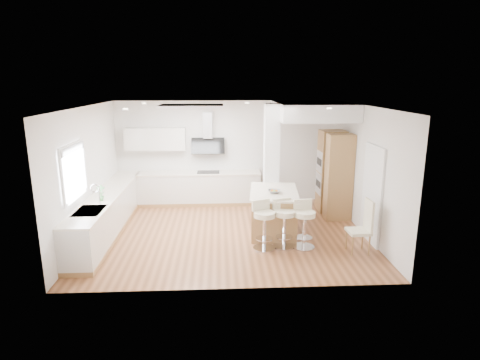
{
  "coord_description": "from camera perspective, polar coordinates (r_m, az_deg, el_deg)",
  "views": [
    {
      "loc": [
        -0.19,
        -8.45,
        3.32
      ],
      "look_at": [
        0.27,
        0.4,
        1.12
      ],
      "focal_mm": 30.0,
      "sensor_mm": 36.0,
      "label": 1
    }
  ],
  "objects": [
    {
      "name": "wall_right",
      "position": [
        9.23,
        17.32,
        1.32
      ],
      "size": [
        0.04,
        5.0,
        2.8
      ],
      "primitive_type": "cube",
      "color": "silver",
      "rests_on": "ground"
    },
    {
      "name": "ceiling",
      "position": [
        9.08,
        -1.57,
        -7.49
      ],
      "size": [
        6.0,
        5.0,
        0.02
      ],
      "primitive_type": "cube",
      "color": "white",
      "rests_on": "ground"
    },
    {
      "name": "wall_left",
      "position": [
        9.11,
        -20.86,
        0.87
      ],
      "size": [
        0.04,
        5.0,
        2.8
      ],
      "primitive_type": "cube",
      "color": "silver",
      "rests_on": "ground"
    },
    {
      "name": "peninsula",
      "position": [
        9.01,
        4.79,
        -4.46
      ],
      "size": [
        1.2,
        1.67,
        1.02
      ],
      "rotation": [
        0.0,
        0.0,
        -0.11
      ],
      "color": "#A77C47",
      "rests_on": "ground"
    },
    {
      "name": "counter_back",
      "position": [
        11.02,
        -6.65,
        0.08
      ],
      "size": [
        3.62,
        0.63,
        2.5
      ],
      "color": "#A77C47",
      "rests_on": "ground"
    },
    {
      "name": "soffit",
      "position": [
        10.14,
        10.24,
        9.67
      ],
      "size": [
        1.78,
        2.2,
        0.4
      ],
      "color": "white",
      "rests_on": "ground"
    },
    {
      "name": "skylight",
      "position": [
        9.09,
        -6.86,
        10.4
      ],
      "size": [
        4.1,
        2.1,
        0.06
      ],
      "color": "white",
      "rests_on": "ground"
    },
    {
      "name": "bar_stool_a",
      "position": [
        8.07,
        3.42,
        -6.04
      ],
      "size": [
        0.59,
        0.59,
        1.0
      ],
      "rotation": [
        0.0,
        0.0,
        0.39
      ],
      "color": "silver",
      "rests_on": "ground"
    },
    {
      "name": "oven_column",
      "position": [
        10.35,
        13.2,
        0.91
      ],
      "size": [
        0.63,
        1.21,
        2.1
      ],
      "color": "#A77C47",
      "rests_on": "ground"
    },
    {
      "name": "pillar",
      "position": [
        9.67,
        4.46,
        2.47
      ],
      "size": [
        0.35,
        0.35,
        2.8
      ],
      "color": "white",
      "rests_on": "ground"
    },
    {
      "name": "bar_stool_b",
      "position": [
        8.21,
        6.3,
        -5.78
      ],
      "size": [
        0.56,
        0.56,
        1.0
      ],
      "rotation": [
        0.0,
        0.0,
        0.29
      ],
      "color": "silver",
      "rests_on": "ground"
    },
    {
      "name": "dining_chair",
      "position": [
        8.26,
        17.17,
        -6.09
      ],
      "size": [
        0.44,
        0.44,
        1.08
      ],
      "rotation": [
        0.0,
        0.0,
        0.04
      ],
      "color": "#EEE5C1",
      "rests_on": "ground"
    },
    {
      "name": "counter_left",
      "position": [
        9.48,
        -18.23,
        -4.34
      ],
      "size": [
        0.63,
        4.5,
        1.35
      ],
      "color": "#A77C47",
      "rests_on": "ground"
    },
    {
      "name": "bar_stool_c",
      "position": [
        8.22,
        9.12,
        -5.88
      ],
      "size": [
        0.49,
        0.49,
        0.98
      ],
      "rotation": [
        0.0,
        0.0,
        0.12
      ],
      "color": "silver",
      "rests_on": "ground"
    },
    {
      "name": "wall_back",
      "position": [
        11.12,
        -1.95,
        4.01
      ],
      "size": [
        6.0,
        0.04,
        2.8
      ],
      "primitive_type": "cube",
      "color": "silver",
      "rests_on": "ground"
    },
    {
      "name": "window_left",
      "position": [
        8.2,
        -22.61,
        1.44
      ],
      "size": [
        0.06,
        1.28,
        1.07
      ],
      "color": "white",
      "rests_on": "ground"
    },
    {
      "name": "ground",
      "position": [
        9.08,
        -1.57,
        -7.49
      ],
      "size": [
        6.0,
        6.0,
        0.0
      ],
      "primitive_type": "plane",
      "color": "#975C38",
      "rests_on": "ground"
    },
    {
      "name": "doorway_right",
      "position": [
        8.78,
        18.3,
        -2.09
      ],
      "size": [
        0.05,
        1.0,
        2.1
      ],
      "color": "#4E483D",
      "rests_on": "ground"
    }
  ]
}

